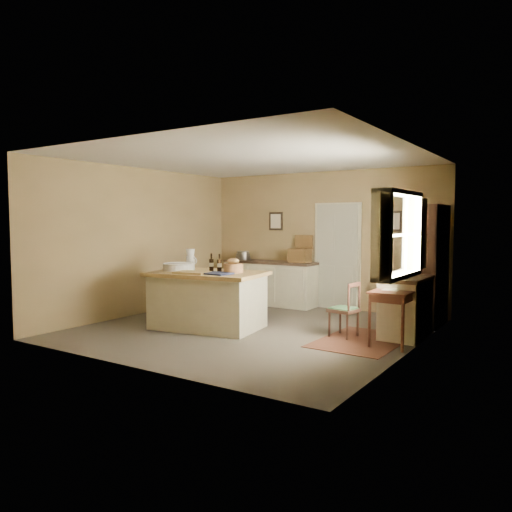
{
  "coord_description": "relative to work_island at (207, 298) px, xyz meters",
  "views": [
    {
      "loc": [
        4.34,
        -6.54,
        1.72
      ],
      "look_at": [
        -0.12,
        0.29,
        1.15
      ],
      "focal_mm": 35.0,
      "sensor_mm": 36.0,
      "label": 1
    }
  ],
  "objects": [
    {
      "name": "door",
      "position": [
        1.02,
        2.78,
        0.57
      ],
      "size": [
        0.97,
        0.06,
        2.11
      ],
      "primitive_type": "cube",
      "color": "#A3A28B",
      "rests_on": "ground"
    },
    {
      "name": "wall_left",
      "position": [
        -1.83,
        0.31,
        0.87
      ],
      "size": [
        0.1,
        5.0,
        2.7
      ],
      "primitive_type": "cube",
      "color": "olive",
      "rests_on": "ground"
    },
    {
      "name": "ground",
      "position": [
        0.67,
        0.31,
        -0.48
      ],
      "size": [
        5.0,
        5.0,
        0.0
      ],
      "primitive_type": "plane",
      "color": "#50483D",
      "rests_on": "ground"
    },
    {
      "name": "writing_desk",
      "position": [
        2.87,
        0.61,
        0.19
      ],
      "size": [
        0.53,
        0.87,
        0.82
      ],
      "color": "#3D1C12",
      "rests_on": "ground"
    },
    {
      "name": "shelving_unit",
      "position": [
        3.02,
        2.19,
        0.51
      ],
      "size": [
        0.34,
        0.9,
        1.99
      ],
      "color": "black",
      "rests_on": "ground"
    },
    {
      "name": "ceiling",
      "position": [
        0.67,
        0.31,
        2.22
      ],
      "size": [
        5.0,
        5.0,
        0.0
      ],
      "primitive_type": "plane",
      "color": "silver",
      "rests_on": "wall_back"
    },
    {
      "name": "framed_prints",
      "position": [
        0.87,
        2.79,
        1.24
      ],
      "size": [
        2.82,
        0.02,
        0.38
      ],
      "color": "black",
      "rests_on": "ground"
    },
    {
      "name": "wall_back",
      "position": [
        0.67,
        2.81,
        0.87
      ],
      "size": [
        5.0,
        0.1,
        2.7
      ],
      "primitive_type": "cube",
      "color": "olive",
      "rests_on": "ground"
    },
    {
      "name": "wall_right",
      "position": [
        3.17,
        0.31,
        0.87
      ],
      "size": [
        0.1,
        5.0,
        2.7
      ],
      "primitive_type": "cube",
      "color": "olive",
      "rests_on": "ground"
    },
    {
      "name": "sideboard",
      "position": [
        -0.34,
        2.51,
        -0.0
      ],
      "size": [
        2.0,
        0.57,
        1.18
      ],
      "color": "beige",
      "rests_on": "ground"
    },
    {
      "name": "wall_front",
      "position": [
        0.67,
        -2.19,
        0.87
      ],
      "size": [
        5.0,
        0.1,
        2.7
      ],
      "primitive_type": "cube",
      "color": "olive",
      "rests_on": "ground"
    },
    {
      "name": "rug",
      "position": [
        2.42,
        0.51,
        -0.48
      ],
      "size": [
        1.13,
        1.62,
        0.01
      ],
      "primitive_type": "cube",
      "rotation": [
        0.0,
        0.0,
        -0.02
      ],
      "color": "#4A2116",
      "rests_on": "ground"
    },
    {
      "name": "right_cabinet",
      "position": [
        2.87,
        1.12,
        -0.02
      ],
      "size": [
        0.58,
        1.04,
        0.99
      ],
      "color": "beige",
      "rests_on": "ground"
    },
    {
      "name": "desk_chair",
      "position": [
        2.1,
        0.61,
        -0.08
      ],
      "size": [
        0.43,
        0.43,
        0.81
      ],
      "primitive_type": null,
      "rotation": [
        0.0,
        0.0,
        -0.14
      ],
      "color": "black",
      "rests_on": "ground"
    },
    {
      "name": "window",
      "position": [
        3.09,
        0.11,
        1.07
      ],
      "size": [
        0.25,
        1.99,
        1.12
      ],
      "color": "beige",
      "rests_on": "ground"
    },
    {
      "name": "work_island",
      "position": [
        0.0,
        0.0,
        0.0
      ],
      "size": [
        1.93,
        1.41,
        1.2
      ],
      "rotation": [
        0.0,
        0.0,
        0.15
      ],
      "color": "beige",
      "rests_on": "ground"
    }
  ]
}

